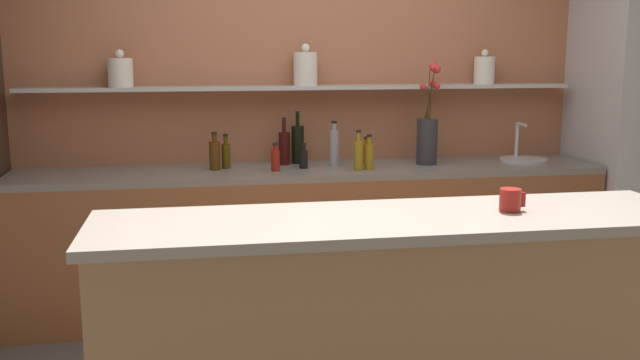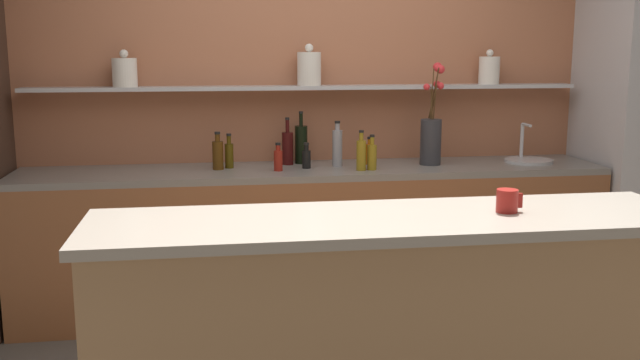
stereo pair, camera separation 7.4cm
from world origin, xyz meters
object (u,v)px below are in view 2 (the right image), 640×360
at_px(sink_fixture, 528,159).
at_px(bottle_sauce_8, 370,153).
at_px(bottle_oil_3, 361,154).
at_px(bottle_spirit_6, 218,154).
at_px(bottle_sauce_2, 306,158).
at_px(coffee_mug, 507,201).
at_px(bottle_oil_4, 229,154).
at_px(bottle_spirit_7, 337,147).
at_px(bottle_sauce_0, 278,159).
at_px(flower_vase, 431,134).
at_px(bottle_oil_5, 372,156).
at_px(bottle_wine_9, 301,144).
at_px(bottle_wine_1, 288,147).

xyz_separation_m(sink_fixture, bottle_sauce_8, (-1.05, 0.07, 0.05)).
xyz_separation_m(bottle_oil_3, bottle_spirit_6, (-0.86, 0.16, -0.00)).
relative_size(bottle_sauce_2, coffee_mug, 1.53).
relative_size(bottle_sauce_2, bottle_oil_4, 0.74).
distance_m(bottle_sauce_2, bottle_spirit_7, 0.22).
bearing_deg(bottle_spirit_6, bottle_sauce_0, -16.21).
bearing_deg(bottle_oil_4, bottle_spirit_6, -147.97).
bearing_deg(bottle_sauce_8, bottle_spirit_6, -176.96).
bearing_deg(bottle_spirit_6, flower_vase, -0.29).
xyz_separation_m(flower_vase, sink_fixture, (0.66, -0.01, -0.18)).
distance_m(bottle_sauce_2, bottle_oil_3, 0.35).
bearing_deg(bottle_sauce_8, bottle_oil_3, -115.29).
xyz_separation_m(flower_vase, coffee_mug, (-0.25, -1.78, -0.05)).
bearing_deg(flower_vase, bottle_oil_5, -160.41).
bearing_deg(bottle_spirit_7, bottle_sauce_0, -163.57).
distance_m(bottle_sauce_2, bottle_spirit_6, 0.55).
bearing_deg(bottle_sauce_8, bottle_sauce_0, -165.48).
relative_size(flower_vase, sink_fixture, 2.08).
relative_size(bottle_oil_4, bottle_spirit_6, 0.93).
bearing_deg(sink_fixture, coffee_mug, -117.19).
height_order(bottle_oil_5, bottle_sauce_8, bottle_oil_5).
distance_m(sink_fixture, coffee_mug, 2.00).
bearing_deg(coffee_mug, sink_fixture, 62.81).
xyz_separation_m(bottle_sauce_2, bottle_wine_9, (-0.01, 0.20, 0.06)).
xyz_separation_m(sink_fixture, bottle_oil_3, (-1.15, -0.15, 0.08)).
height_order(sink_fixture, bottle_wine_1, bottle_wine_1).
height_order(flower_vase, bottle_wine_1, flower_vase).
distance_m(bottle_oil_4, bottle_oil_5, 0.89).
distance_m(bottle_wine_1, bottle_oil_3, 0.51).
xyz_separation_m(flower_vase, bottle_oil_4, (-1.29, 0.05, -0.11)).
bearing_deg(bottle_sauce_2, coffee_mug, -72.31).
xyz_separation_m(bottle_wine_1, bottle_oil_5, (0.49, -0.28, -0.03)).
xyz_separation_m(bottle_sauce_0, bottle_wine_1, (0.08, 0.23, 0.04)).
bearing_deg(bottle_wine_9, coffee_mug, -73.81).
relative_size(bottle_oil_4, bottle_wine_9, 0.64).
xyz_separation_m(bottle_spirit_7, coffee_mug, (0.36, -1.80, 0.02)).
xyz_separation_m(bottle_spirit_7, bottle_wine_9, (-0.21, 0.15, 0.00)).
bearing_deg(bottle_oil_3, bottle_wine_1, 145.38).
xyz_separation_m(bottle_oil_3, bottle_wine_9, (-0.33, 0.33, 0.03)).
bearing_deg(bottle_sauce_2, bottle_spirit_7, 12.39).
height_order(bottle_oil_4, coffee_mug, bottle_oil_4).
distance_m(bottle_wine_1, bottle_sauce_8, 0.53).
distance_m(bottle_sauce_0, bottle_spirit_7, 0.41).
distance_m(bottle_oil_3, bottle_oil_4, 0.82).
bearing_deg(bottle_sauce_8, flower_vase, -8.52).
bearing_deg(bottle_oil_5, bottle_sauce_8, 81.17).
distance_m(bottle_oil_3, bottle_oil_5, 0.07).
bearing_deg(bottle_oil_4, bottle_oil_5, -13.08).
distance_m(bottle_sauce_0, bottle_wine_9, 0.32).
distance_m(flower_vase, coffee_mug, 1.80).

